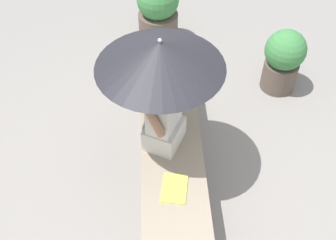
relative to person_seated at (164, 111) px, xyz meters
name	(u,v)px	position (x,y,z in m)	size (l,w,h in m)	color
ground_plane	(172,179)	(-0.13, -0.06, -0.79)	(14.00, 14.00, 0.00)	gray
stone_bench	(172,166)	(-0.13, -0.06, -0.59)	(2.21, 0.54, 0.41)	gray
person_seated	(164,111)	(0.00, 0.00, 0.00)	(0.51, 0.40, 0.90)	beige
parasol	(160,55)	(0.06, 0.02, 0.54)	(1.00, 1.00, 1.07)	#B7B7BC
handbag_black	(163,89)	(0.50, -0.01, -0.22)	(0.23, 0.17, 0.35)	brown
magazine	(174,188)	(-0.50, -0.06, -0.38)	(0.28, 0.20, 0.01)	#EAE04C
planter_near	(158,12)	(2.05, -0.01, -0.35)	(0.51, 0.51, 0.87)	brown
planter_far	(283,59)	(1.11, -1.35, -0.40)	(0.45, 0.45, 0.74)	brown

